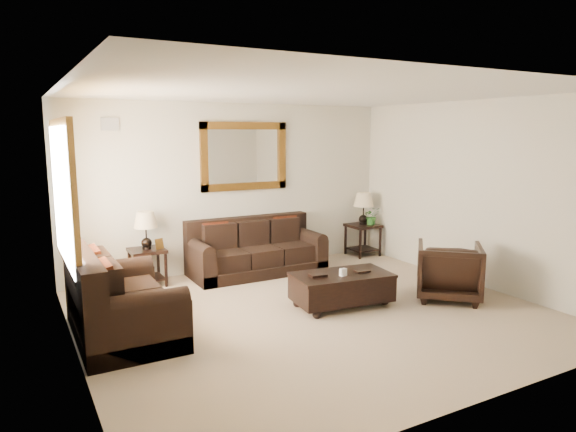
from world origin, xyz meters
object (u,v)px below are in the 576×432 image
loveseat (118,305)px  end_table_right (363,215)px  end_table_left (146,237)px  coffee_table (342,286)px  armchair (449,268)px  sofa (256,253)px

loveseat → end_table_right: size_ratio=1.49×
end_table_left → coffee_table: end_table_left is taller
end_table_left → armchair: end_table_left is taller
loveseat → end_table_right: end_table_right is taller
sofa → end_table_right: end_table_right is taller
loveseat → end_table_left: 1.96m
end_table_right → coffee_table: bearing=-132.4°
loveseat → coffee_table: bearing=-97.4°
sofa → end_table_right: 2.27m
sofa → armchair: 3.01m
sofa → loveseat: size_ratio=1.24×
end_table_left → end_table_right: 3.92m
coffee_table → sofa: bearing=105.1°
loveseat → end_table_right: bearing=-69.4°
sofa → coffee_table: size_ratio=1.59×
coffee_table → armchair: size_ratio=1.58×
end_table_right → armchair: bearing=-101.1°
loveseat → end_table_left: (0.76, 1.78, 0.36)m
end_table_left → armchair: bearing=-37.2°
coffee_table → end_table_right: bearing=54.4°
sofa → end_table_right: size_ratio=1.84×
loveseat → end_table_left: size_ratio=1.56×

